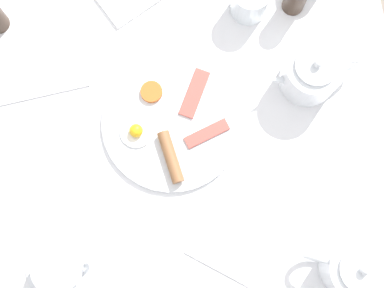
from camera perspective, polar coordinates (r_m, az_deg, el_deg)
The scene contains 9 objects.
ground_plane at distance 1.81m, azimuth 0.00°, elevation -4.41°, with size 8.00×8.00×0.00m, color gray.
table at distance 1.16m, azimuth 0.00°, elevation -0.86°, with size 0.89×1.04×0.72m.
breakfast_plate at distance 1.09m, azimuth -2.23°, elevation 2.18°, with size 0.29×0.29×0.04m.
teapot_near at distance 1.11m, azimuth 12.66°, elevation 7.38°, with size 0.20×0.12×0.12m.
teapot_far at distance 1.07m, azimuth 16.90°, elevation -12.60°, with size 0.19×0.12×0.12m.
teacup_with_saucer_left at distance 1.08m, azimuth -14.02°, elevation -12.76°, with size 0.14×0.14×0.06m.
water_glass_tall at distance 1.15m, azimuth 6.20°, elevation 14.99°, with size 0.08×0.08×0.08m.
fork_by_plate at distance 1.07m, azimuth 3.21°, elevation -13.15°, with size 0.14×0.10×0.00m.
knife_by_plate at distance 1.16m, azimuth -15.76°, elevation 5.22°, with size 0.20×0.03×0.00m.
Camera 1 is at (0.03, 0.20, 1.79)m, focal length 50.00 mm.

